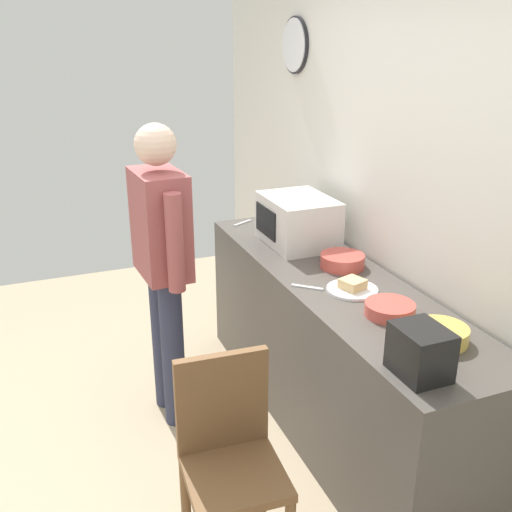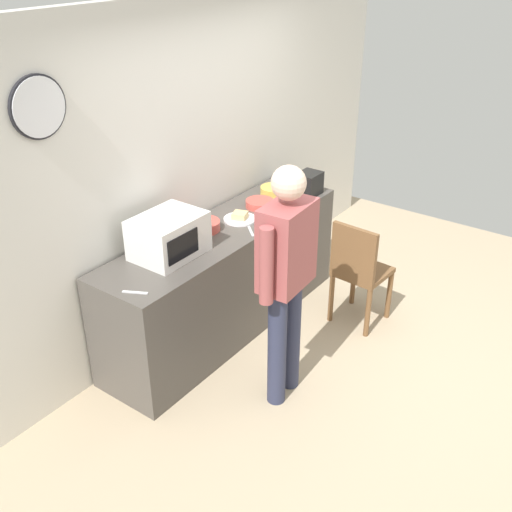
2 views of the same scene
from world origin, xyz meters
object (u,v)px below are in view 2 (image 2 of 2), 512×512
spoon_utensil (135,292)px  person_standing (286,270)px  microwave (169,236)px  cereal_bowl (274,191)px  salad_bowl (260,204)px  toaster (309,184)px  sandwich_plate (240,218)px  fork_utensil (251,231)px  wooden_chair (358,269)px  mixing_bowl (204,225)px

spoon_utensil → person_standing: size_ratio=0.10×
microwave → person_standing: (0.15, -0.90, -0.05)m
cereal_bowl → spoon_utensil: cereal_bowl is taller
salad_bowl → toaster: toaster is taller
toaster → salad_bowl: bearing=158.6°
microwave → salad_bowl: microwave is taller
sandwich_plate → fork_utensil: sandwich_plate is taller
fork_utensil → wooden_chair: (0.61, -0.65, -0.40)m
toaster → person_standing: bearing=-153.8°
microwave → cereal_bowl: (1.36, 0.03, -0.11)m
cereal_bowl → wooden_chair: cereal_bowl is taller
microwave → spoon_utensil: (-0.52, -0.18, -0.15)m
salad_bowl → cereal_bowl: 0.30m
cereal_bowl → fork_utensil: bearing=-158.8°
sandwich_plate → mixing_bowl: size_ratio=1.04×
sandwich_plate → toaster: bearing=-11.9°
toaster → spoon_utensil: toaster is taller
fork_utensil → microwave: bearing=158.9°
spoon_utensil → person_standing: 0.99m
toaster → fork_utensil: (-0.90, -0.03, -0.10)m
salad_bowl → person_standing: size_ratio=0.14×
sandwich_plate → spoon_utensil: 1.28m
spoon_utensil → person_standing: person_standing is taller
fork_utensil → toaster: bearing=2.2°
sandwich_plate → person_standing: bearing=-125.8°
cereal_bowl → person_standing: bearing=-142.5°
wooden_chair → spoon_utensil: bearing=157.7°
cereal_bowl → fork_utensil: size_ratio=1.40×
salad_bowl → wooden_chair: size_ratio=0.25×
cereal_bowl → person_standing: size_ratio=0.14×
salad_bowl → spoon_utensil: (-1.58, -0.15, -0.03)m
sandwich_plate → spoon_utensil: (-1.28, -0.13, -0.02)m
person_standing → microwave: bearing=99.6°
person_standing → toaster: bearing=26.2°
microwave → spoon_utensil: size_ratio=2.94×
wooden_chair → salad_bowl: bearing=101.8°
cereal_bowl → sandwich_plate: bearing=-172.3°
salad_bowl → fork_utensil: (-0.43, -0.22, -0.03)m
microwave → fork_utensil: bearing=-21.1°
microwave → sandwich_plate: (0.76, -0.05, -0.13)m
salad_bowl → sandwich_plate: bearing=-175.8°
microwave → fork_utensil: microwave is taller
sandwich_plate → cereal_bowl: cereal_bowl is taller
cereal_bowl → toaster: toaster is taller
microwave → person_standing: bearing=-80.4°
sandwich_plate → wooden_chair: size_ratio=0.28×
mixing_bowl → sandwich_plate: bearing=-20.6°
mixing_bowl → spoon_utensil: (-0.97, -0.24, -0.03)m
cereal_bowl → person_standing: person_standing is taller
person_standing → salad_bowl: bearing=43.5°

